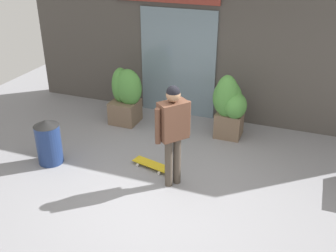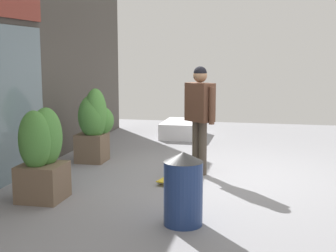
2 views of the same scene
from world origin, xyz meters
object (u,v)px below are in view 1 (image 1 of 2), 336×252
Objects in this scene: skateboard at (152,164)px; planter_box_right at (125,95)px; planter_box_left at (229,105)px; trash_bin at (49,141)px; skateboarder at (173,126)px.

skateboard is 0.62× the size of planter_box_right.
skateboard is 2.07m from planter_box_right.
planter_box_right is (-1.26, 1.54, 0.58)m from skateboard.
planter_box_left reaches higher than trash_bin.
planter_box_left is 3.53m from trash_bin.
planter_box_left is at bearing -64.23° from skateboarder.
skateboard is at bearing 14.96° from trash_bin.
skateboard is at bearing -121.19° from planter_box_left.
planter_box_left is at bearing 2.54° from planter_box_right.
trash_bin reaches higher than skateboard.
planter_box_right is at bearing -7.46° from skateboarder.
skateboard is at bearing 6.14° from skateboarder.
skateboarder reaches higher than skateboard.
trash_bin is at bearing -142.85° from planter_box_left.
skateboard is 1.91m from trash_bin.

